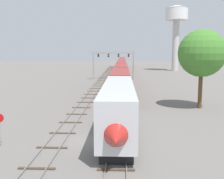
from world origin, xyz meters
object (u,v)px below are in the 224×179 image
(passenger_train, at_px, (121,69))
(water_tower, at_px, (176,20))
(stop_sign, at_px, (0,125))
(trackside_tree_left, at_px, (202,53))
(signal_gantry, at_px, (113,59))

(passenger_train, xyz_separation_m, water_tower, (21.91, 26.45, 17.84))
(stop_sign, bearing_deg, passenger_train, 80.97)
(water_tower, relative_size, trackside_tree_left, 2.37)
(passenger_train, distance_m, stop_sign, 63.70)
(signal_gantry, relative_size, trackside_tree_left, 1.09)
(signal_gantry, distance_m, water_tower, 44.65)
(passenger_train, relative_size, water_tower, 5.13)
(passenger_train, distance_m, water_tower, 38.70)
(passenger_train, relative_size, signal_gantry, 11.17)
(passenger_train, height_order, stop_sign, passenger_train)
(signal_gantry, relative_size, stop_sign, 4.20)
(water_tower, xyz_separation_m, trackside_tree_left, (-10.48, -73.09, -12.67))
(passenger_train, distance_m, signal_gantry, 9.15)
(signal_gantry, height_order, water_tower, water_tower)
(stop_sign, bearing_deg, water_tower, 70.35)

